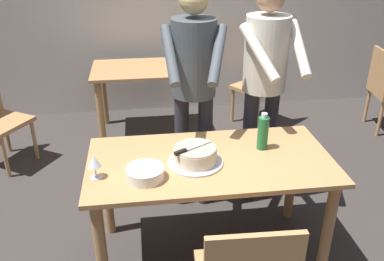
{
  "coord_description": "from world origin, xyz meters",
  "views": [
    {
      "loc": [
        -0.41,
        -2.17,
        2.04
      ],
      "look_at": [
        -0.1,
        0.11,
        0.9
      ],
      "focal_mm": 38.29,
      "sensor_mm": 36.0,
      "label": 1
    }
  ],
  "objects": [
    {
      "name": "cake_knife",
      "position": [
        -0.16,
        -0.07,
        0.87
      ],
      "size": [
        0.25,
        0.15,
        0.02
      ],
      "color": "silver",
      "rests_on": "cake_on_platter"
    },
    {
      "name": "person_standing_beside",
      "position": [
        0.52,
        0.63,
        1.08
      ],
      "size": [
        0.46,
        0.57,
        1.72
      ],
      "color": "#2D2D38",
      "rests_on": "ground_plane"
    },
    {
      "name": "person_cutting_cake",
      "position": [
        -0.02,
        0.6,
        1.08
      ],
      "size": [
        0.46,
        0.57,
        1.72
      ],
      "color": "#2D2D38",
      "rests_on": "ground_plane"
    },
    {
      "name": "cake_on_platter",
      "position": [
        -0.1,
        -0.04,
        0.8
      ],
      "size": [
        0.34,
        0.34,
        0.11
      ],
      "color": "silver",
      "rests_on": "main_dining_table"
    },
    {
      "name": "water_bottle",
      "position": [
        0.36,
        0.09,
        0.86
      ],
      "size": [
        0.07,
        0.07,
        0.25
      ],
      "color": "#1E6B38",
      "rests_on": "main_dining_table"
    },
    {
      "name": "background_table",
      "position": [
        -0.4,
        1.98,
        0.58
      ],
      "size": [
        1.0,
        0.7,
        0.74
      ],
      "color": "tan",
      "rests_on": "ground_plane"
    },
    {
      "name": "background_chair_3",
      "position": [
        0.94,
        2.0,
        0.49
      ],
      "size": [
        0.61,
        0.61,
        0.9
      ],
      "color": "tan",
      "rests_on": "ground_plane"
    },
    {
      "name": "wine_glass_near",
      "position": [
        -0.69,
        -0.12,
        0.85
      ],
      "size": [
        0.08,
        0.08,
        0.14
      ],
      "color": "silver",
      "rests_on": "main_dining_table"
    },
    {
      "name": "plate_stack",
      "position": [
        -0.41,
        -0.17,
        0.79
      ],
      "size": [
        0.22,
        0.22,
        0.07
      ],
      "color": "white",
      "rests_on": "main_dining_table"
    },
    {
      "name": "main_dining_table",
      "position": [
        0.0,
        0.0,
        0.63
      ],
      "size": [
        1.53,
        0.78,
        0.75
      ],
      "color": "tan",
      "rests_on": "ground_plane"
    },
    {
      "name": "ground_plane",
      "position": [
        0.0,
        0.0,
        0.0
      ],
      "size": [
        14.0,
        14.0,
        0.0
      ],
      "primitive_type": "plane",
      "color": "#383330"
    }
  ]
}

